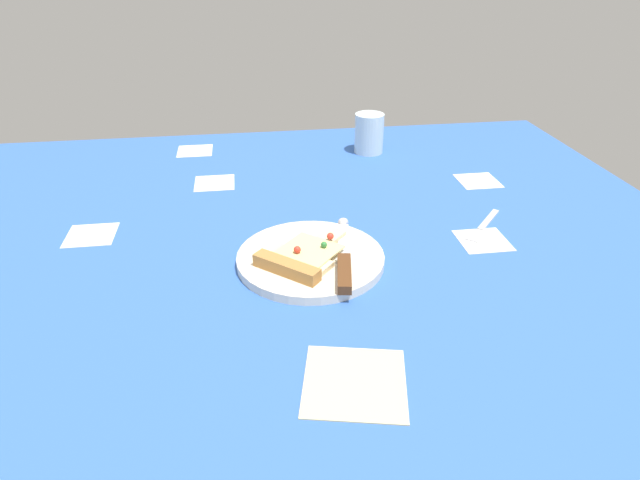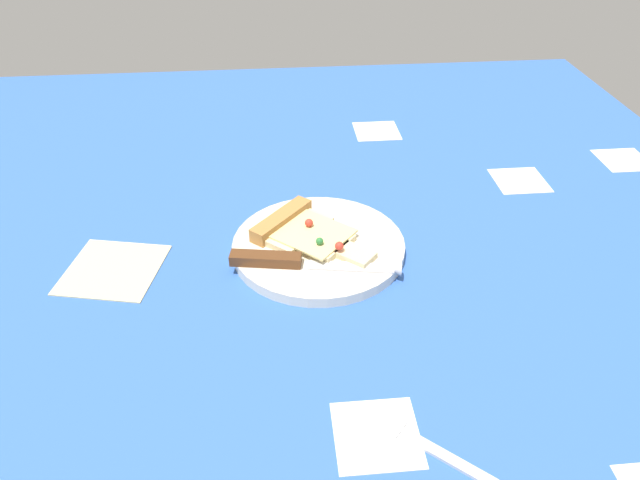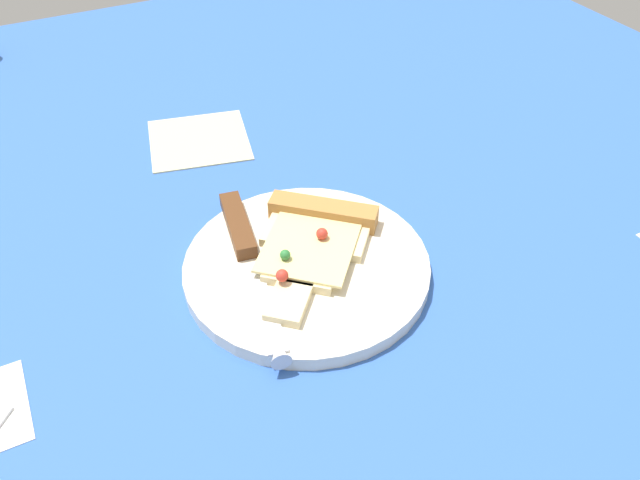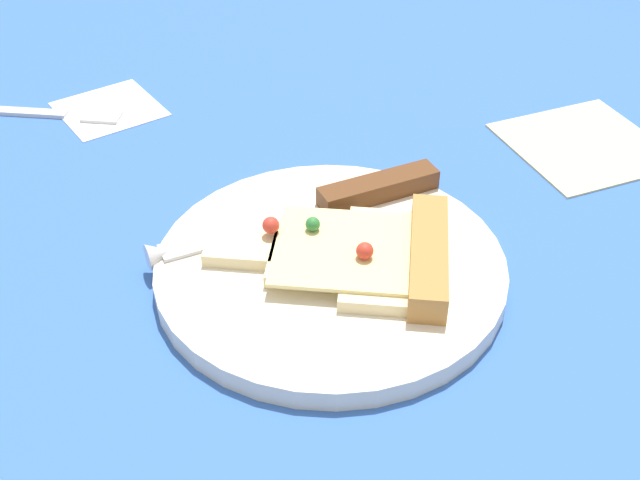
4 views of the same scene
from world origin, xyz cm
name	(u,v)px [view 3 (image 3 of 4)]	position (x,y,z in cm)	size (l,w,h in cm)	color
ground_plane	(301,252)	(0.04, 0.00, -1.50)	(156.68, 156.68, 3.00)	#3360B7
plate	(307,267)	(4.64, -1.54, 0.80)	(25.58, 25.58, 1.60)	silver
pizza_slice	(313,240)	(2.70, 0.15, 2.39)	(18.23, 17.33, 2.56)	beige
knife	(247,253)	(1.28, -6.80, 2.20)	(24.01, 6.13, 2.45)	silver
napkin	(199,139)	(-25.09, -3.41, 0.20)	(13.00, 13.00, 0.40)	beige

